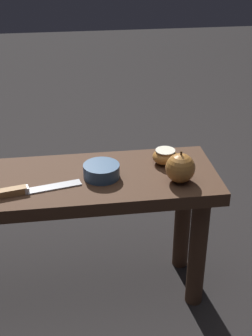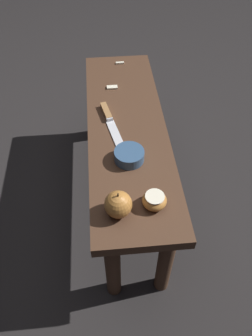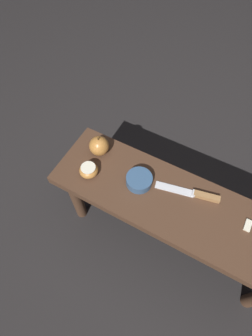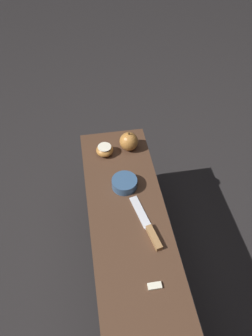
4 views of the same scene
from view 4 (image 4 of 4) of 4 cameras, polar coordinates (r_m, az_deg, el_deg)
ground_plane at (r=1.66m, az=0.50°, el=-17.62°), size 8.00×8.00×0.00m
wooden_bench at (r=1.34m, az=0.60°, el=-11.33°), size 1.04×0.31×0.44m
knife at (r=1.25m, az=4.14°, el=-10.64°), size 0.25×0.08×0.02m
apple_whole at (r=1.49m, az=0.49°, el=4.65°), size 0.09×0.09×0.10m
apple_cut at (r=1.48m, az=-3.73°, el=3.13°), size 0.08×0.08×0.05m
apple_slice_near_knife at (r=1.15m, az=5.01°, el=-19.77°), size 0.02×0.05×0.01m
bowl at (r=1.35m, az=-0.27°, el=-2.65°), size 0.11×0.11×0.04m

